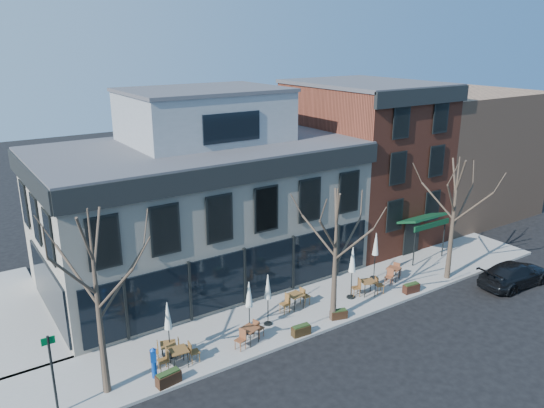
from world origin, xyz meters
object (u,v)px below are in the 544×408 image
call_box (154,362)px  umbrella_0 (168,319)px  cafe_set_0 (179,356)px  parked_sedan (514,274)px

call_box → umbrella_0: bearing=42.4°
call_box → umbrella_0: 1.98m
cafe_set_0 → umbrella_0: bearing=93.2°
parked_sedan → cafe_set_0: size_ratio=2.54×
parked_sedan → call_box: size_ratio=3.39×
cafe_set_0 → call_box: bearing=-171.5°
call_box → umbrella_0: (1.18, 1.08, 1.17)m
parked_sedan → cafe_set_0: (-19.96, 3.33, -0.05)m
call_box → cafe_set_0: bearing=8.5°
parked_sedan → call_box: (-21.19, 3.15, 0.20)m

